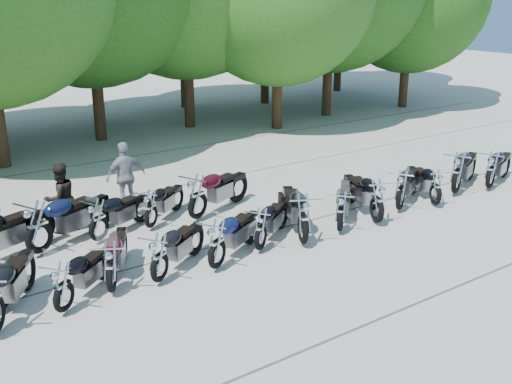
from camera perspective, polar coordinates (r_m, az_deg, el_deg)
ground at (r=13.45m, az=3.67°, el=-6.13°), size 90.00×90.00×0.00m
motorcycle_2 at (r=11.47m, az=-17.93°, el=-8.46°), size 1.98×1.73×1.15m
motorcycle_3 at (r=11.91m, az=-13.68°, el=-6.81°), size 1.65×2.21×1.23m
motorcycle_4 at (r=12.13m, az=-9.23°, el=-6.07°), size 2.14×1.73×1.21m
motorcycle_5 at (r=12.54m, az=-3.76°, el=-4.84°), size 2.30×1.71×1.28m
motorcycle_6 at (r=13.42m, az=0.44°, el=-3.43°), size 2.06×1.69×1.17m
motorcycle_7 at (r=13.73m, az=4.53°, el=-2.43°), size 1.81×2.56×1.41m
motorcycle_8 at (r=14.58m, az=8.09°, el=-1.72°), size 2.00×1.90×1.20m
motorcycle_9 at (r=15.26m, az=11.48°, el=-0.71°), size 1.49×2.46×1.33m
motorcycle_10 at (r=16.30m, az=13.65°, el=0.29°), size 2.32×1.74×1.29m
motorcycle_11 at (r=16.96m, az=16.79°, el=0.54°), size 1.46×2.17×1.18m
motorcycle_12 at (r=18.05m, az=18.64°, el=1.86°), size 2.64×1.76×1.44m
motorcycle_13 at (r=18.88m, az=21.52°, el=2.05°), size 2.44×1.47×1.32m
motorcycle_15 at (r=14.01m, az=-20.06°, el=-3.02°), size 2.66×1.80×1.45m
motorcycle_16 at (r=14.36m, az=-14.81°, el=-2.47°), size 2.21×1.53×1.21m
motorcycle_17 at (r=14.90m, az=-10.02°, el=-1.47°), size 2.00×1.73×1.15m
motorcycle_18 at (r=15.25m, az=-5.61°, el=-0.30°), size 2.58×1.63×1.40m
rider_1 at (r=15.21m, az=-18.12°, el=-0.55°), size 0.98×0.84×1.74m
rider_2 at (r=16.32m, az=-12.29°, el=1.49°), size 1.10×0.47×1.87m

